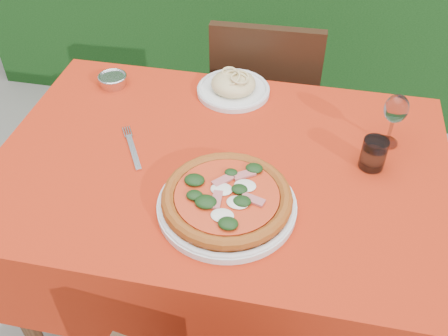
% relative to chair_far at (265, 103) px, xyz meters
% --- Properties ---
extents(ground, '(60.00, 60.00, 0.00)m').
position_rel_chair_far_xyz_m(ground, '(-0.05, -0.64, -0.51)').
color(ground, slate).
rests_on(ground, ground).
extents(dining_table, '(1.26, 0.86, 0.75)m').
position_rel_chair_far_xyz_m(dining_table, '(-0.05, -0.64, 0.09)').
color(dining_table, '#4C2E18').
rests_on(dining_table, ground).
extents(chair_far, '(0.41, 0.41, 0.88)m').
position_rel_chair_far_xyz_m(chair_far, '(0.00, 0.00, 0.00)').
color(chair_far, black).
rests_on(chair_far, ground).
extents(pizza_plate, '(0.42, 0.42, 0.07)m').
position_rel_chair_far_xyz_m(pizza_plate, '(0.01, -0.81, 0.27)').
color(pizza_plate, silver).
rests_on(pizza_plate, dining_table).
extents(pasta_plate, '(0.24, 0.24, 0.07)m').
position_rel_chair_far_xyz_m(pasta_plate, '(-0.07, -0.30, 0.27)').
color(pasta_plate, silver).
rests_on(pasta_plate, dining_table).
extents(water_glass, '(0.07, 0.07, 0.09)m').
position_rel_chair_far_xyz_m(water_glass, '(0.36, -0.58, 0.28)').
color(water_glass, silver).
rests_on(water_glass, dining_table).
extents(wine_glass, '(0.07, 0.07, 0.16)m').
position_rel_chair_far_xyz_m(wine_glass, '(0.41, -0.47, 0.36)').
color(wine_glass, silver).
rests_on(wine_glass, dining_table).
extents(fork, '(0.13, 0.20, 0.01)m').
position_rel_chair_far_xyz_m(fork, '(-0.29, -0.66, 0.24)').
color(fork, silver).
rests_on(fork, dining_table).
extents(steel_ramekin, '(0.09, 0.09, 0.03)m').
position_rel_chair_far_xyz_m(steel_ramekin, '(-0.47, -0.34, 0.26)').
color(steel_ramekin, silver).
rests_on(steel_ramekin, dining_table).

